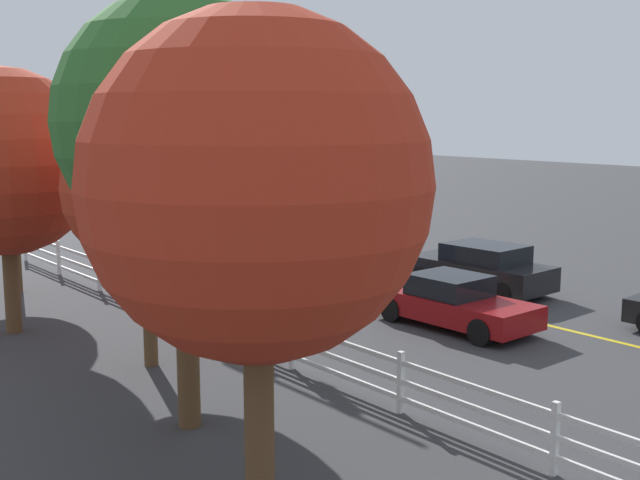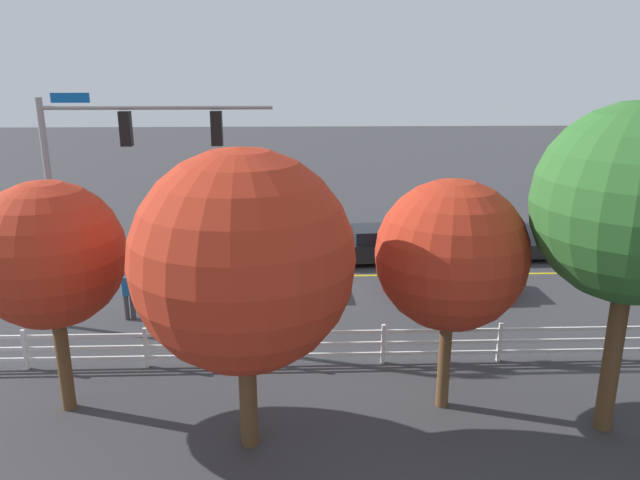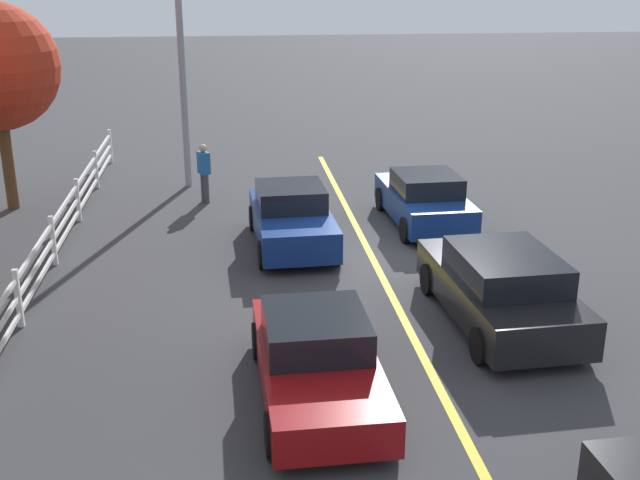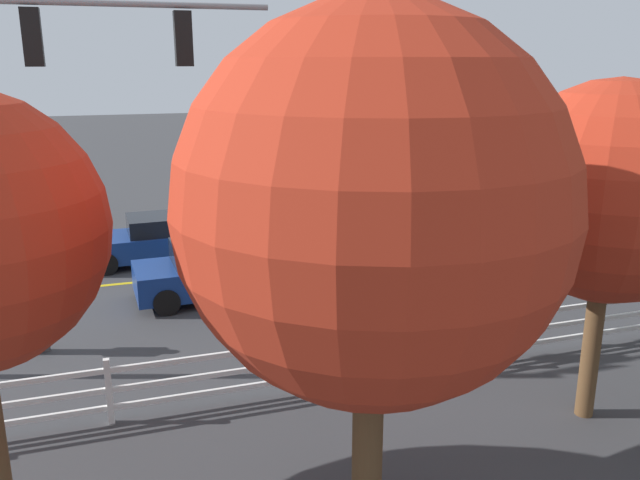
{
  "view_description": "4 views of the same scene",
  "coord_description": "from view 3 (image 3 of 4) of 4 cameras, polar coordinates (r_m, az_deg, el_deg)",
  "views": [
    {
      "loc": [
        -19.29,
        17.07,
        5.38
      ],
      "look_at": [
        -1.85,
        2.87,
        1.8
      ],
      "focal_mm": 44.82,
      "sensor_mm": 36.0,
      "label": 1
    },
    {
      "loc": [
        -0.73,
        22.28,
        7.98
      ],
      "look_at": [
        -1.45,
        1.62,
        1.95
      ],
      "focal_mm": 33.75,
      "sensor_mm": 36.0,
      "label": 2
    },
    {
      "loc": [
        -17.02,
        3.23,
        6.46
      ],
      "look_at": [
        -2.28,
        1.47,
        1.24
      ],
      "focal_mm": 44.19,
      "sensor_mm": 36.0,
      "label": 3
    },
    {
      "loc": [
        3.2,
        17.43,
        5.8
      ],
      "look_at": [
        -1.97,
        1.62,
        1.22
      ],
      "focal_mm": 36.53,
      "sensor_mm": 36.0,
      "label": 4
    }
  ],
  "objects": [
    {
      "name": "ground_plane",
      "position": [
        18.49,
        3.7,
        -1.1
      ],
      "size": [
        120.0,
        120.0,
        0.0
      ],
      "primitive_type": "plane",
      "color": "#38383A"
    },
    {
      "name": "lane_center_stripe",
      "position": [
        14.89,
        6.46,
        -6.44
      ],
      "size": [
        28.0,
        0.16,
        0.01
      ],
      "primitive_type": "cube",
      "color": "gold",
      "rests_on": "ground_plane"
    },
    {
      "name": "signal_assembly",
      "position": [
        21.94,
        -10.4,
        15.42
      ],
      "size": [
        6.75,
        0.38,
        7.22
      ],
      "color": "gray",
      "rests_on": "ground_plane"
    },
    {
      "name": "car_0",
      "position": [
        18.87,
        -2.06,
        1.58
      ],
      "size": [
        4.05,
        1.98,
        1.46
      ],
      "rotation": [
        0.0,
        0.0,
        3.18
      ],
      "color": "navy",
      "rests_on": "ground_plane"
    },
    {
      "name": "car_1",
      "position": [
        20.62,
        7.55,
        2.91
      ],
      "size": [
        4.04,
        1.94,
        1.4
      ],
      "rotation": [
        0.0,
        0.0,
        6.32
      ],
      "color": "navy",
      "rests_on": "ground_plane"
    },
    {
      "name": "car_3",
      "position": [
        12.4,
        -0.22,
        -8.65
      ],
      "size": [
        4.29,
        1.94,
        1.33
      ],
      "rotation": [
        0.0,
        0.0,
        3.16
      ],
      "color": "maroon",
      "rests_on": "ground_plane"
    },
    {
      "name": "car_4",
      "position": [
        15.15,
        12.94,
        -3.38
      ],
      "size": [
        4.55,
        2.17,
        1.48
      ],
      "rotation": [
        0.0,
        0.0,
        6.33
      ],
      "color": "black",
      "rests_on": "ground_plane"
    },
    {
      "name": "pedestrian",
      "position": [
        22.55,
        -8.4,
        4.99
      ],
      "size": [
        0.47,
        0.39,
        1.69
      ],
      "rotation": [
        0.0,
        0.0,
        1.95
      ],
      "color": "#3F3F42",
      "rests_on": "ground_plane"
    },
    {
      "name": "white_rail_fence",
      "position": [
        15.71,
        -21.02,
        -3.86
      ],
      "size": [
        26.1,
        0.1,
        1.15
      ],
      "color": "white",
      "rests_on": "ground_plane"
    }
  ]
}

